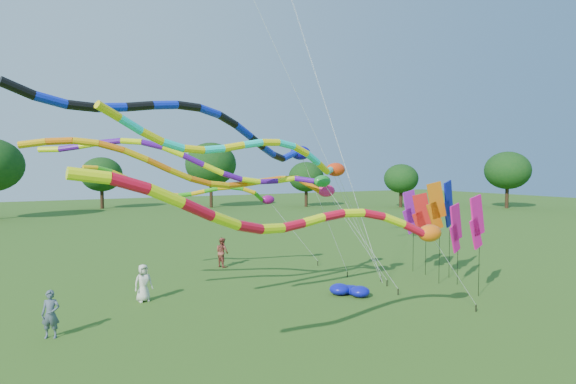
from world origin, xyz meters
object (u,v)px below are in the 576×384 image
tube_kite_red (335,221)px  person_b (51,314)px  person_a (143,283)px  blue_nylon_heap (357,292)px  person_c (222,252)px  tube_kite_orange (230,175)px

tube_kite_red → person_b: size_ratio=9.02×
person_a → person_b: 4.88m
blue_nylon_heap → person_c: (-3.04, 9.11, 0.65)m
tube_kite_orange → tube_kite_red: bearing=-77.9°
tube_kite_orange → person_c: (2.63, 7.80, -4.69)m
tube_kite_red → person_a: bearing=107.7°
tube_kite_red → person_a: 10.37m
person_c → tube_kite_orange: bearing=145.4°
person_c → person_a: bearing=116.5°
tube_kite_red → blue_nylon_heap: size_ratio=10.88×
person_b → person_a: bearing=60.7°
tube_kite_orange → blue_nylon_heap: tube_kite_orange is taller
tube_kite_red → tube_kite_orange: 6.56m
tube_kite_red → person_c: bearing=76.7°
tube_kite_red → blue_nylon_heap: bearing=40.3°
tube_kite_red → person_b: (-7.81, 5.87, -3.40)m
blue_nylon_heap → person_a: (-8.75, 3.88, 0.60)m
person_a → person_c: 7.74m
tube_kite_orange → person_c: tube_kite_orange is taller
tube_kite_red → person_c: tube_kite_red is taller
person_b → person_c: (9.51, 8.29, 0.04)m
blue_nylon_heap → person_b: size_ratio=0.83×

